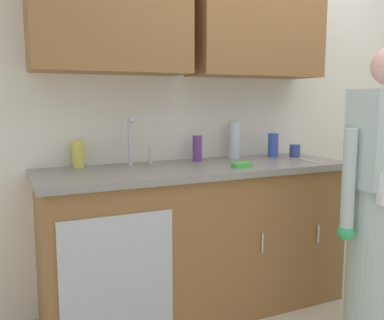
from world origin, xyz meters
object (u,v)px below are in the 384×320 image
at_px(person_at_sink, 381,220).
at_px(bottle_water_tall, 234,140).
at_px(bottle_soap, 78,154).
at_px(bottle_cleaner_spray, 197,148).
at_px(bottle_water_short, 273,145).
at_px(cup_by_sink, 295,151).
at_px(sponge, 241,165).
at_px(knife_on_counter, 308,161).
at_px(sink, 144,172).

bearing_deg(person_at_sink, bottle_water_tall, 111.49).
xyz_separation_m(bottle_soap, bottle_cleaner_spray, (0.77, -0.06, 0.00)).
relative_size(bottle_cleaner_spray, bottle_water_short, 1.01).
height_order(cup_by_sink, sponge, cup_by_sink).
distance_m(person_at_sink, sponge, 0.83).
xyz_separation_m(bottle_cleaner_spray, bottle_water_short, (0.58, -0.04, -0.00)).
distance_m(bottle_water_tall, bottle_water_short, 0.30).
bearing_deg(bottle_soap, person_at_sink, -34.37).
bearing_deg(bottle_soap, knife_on_counter, -14.52).
bearing_deg(bottle_water_tall, cup_by_sink, -16.41).
height_order(person_at_sink, bottle_water_tall, person_at_sink).
bearing_deg(knife_on_counter, person_at_sink, 6.68).
relative_size(bottle_cleaner_spray, cup_by_sink, 1.93).
relative_size(cup_by_sink, sponge, 0.80).
distance_m(sink, knife_on_counter, 1.11).
distance_m(bottle_cleaner_spray, bottle_water_tall, 0.30).
xyz_separation_m(person_at_sink, bottle_water_tall, (-0.38, 0.95, 0.38)).
relative_size(person_at_sink, cup_by_sink, 18.39).
relative_size(person_at_sink, bottle_cleaner_spray, 9.53).
bearing_deg(bottle_cleaner_spray, person_at_sink, -54.17).
bearing_deg(cup_by_sink, bottle_water_tall, 163.59).
height_order(bottle_water_short, knife_on_counter, bottle_water_short).
height_order(bottle_water_tall, cup_by_sink, bottle_water_tall).
height_order(person_at_sink, bottle_soap, person_at_sink).
distance_m(person_at_sink, knife_on_counter, 0.66).
bearing_deg(knife_on_counter, bottle_cleaner_spray, -109.17).
height_order(sink, bottle_cleaner_spray, sink).
distance_m(knife_on_counter, sponge, 0.55).
xyz_separation_m(bottle_soap, sponge, (0.89, -0.42, -0.07)).
bearing_deg(bottle_water_tall, bottle_cleaner_spray, -175.40).
distance_m(person_at_sink, bottle_water_tall, 1.09).
distance_m(person_at_sink, bottle_cleaner_spray, 1.19).
bearing_deg(person_at_sink, knife_on_counter, 90.46).
xyz_separation_m(bottle_water_short, cup_by_sink, (0.14, -0.07, -0.04)).
xyz_separation_m(person_at_sink, knife_on_counter, (-0.00, 0.61, 0.25)).
height_order(person_at_sink, bottle_cleaner_spray, person_at_sink).
bearing_deg(bottle_water_short, sponge, -144.82).
height_order(bottle_cleaner_spray, sponge, bottle_cleaner_spray).
height_order(bottle_water_tall, sponge, bottle_water_tall).
height_order(bottle_soap, bottle_cleaner_spray, bottle_cleaner_spray).
bearing_deg(bottle_water_tall, knife_on_counter, -42.54).
distance_m(sink, sponge, 0.59).
relative_size(sink, sponge, 4.55).
xyz_separation_m(person_at_sink, sponge, (-0.55, 0.57, 0.26)).
bearing_deg(sink, bottle_cleaner_spray, 21.87).
bearing_deg(sink, cup_by_sink, 3.52).
xyz_separation_m(bottle_cleaner_spray, cup_by_sink, (0.73, -0.10, -0.04)).
xyz_separation_m(bottle_water_tall, cup_by_sink, (0.43, -0.13, -0.08)).
relative_size(bottle_soap, bottle_water_short, 0.95).
bearing_deg(bottle_soap, bottle_water_short, -3.88).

